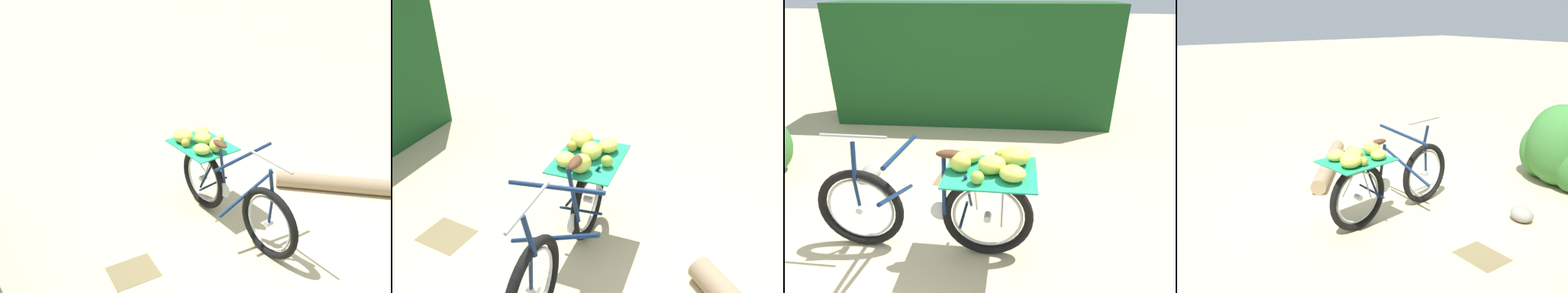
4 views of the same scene
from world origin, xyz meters
TOP-DOWN VIEW (x-y plane):
  - bicycle at (0.16, -0.33)m, footprint 0.75×1.80m
  - leaf_litter_patch at (1.33, -0.05)m, footprint 0.44×0.36m

SIDE VIEW (x-z plane):
  - leaf_litter_patch at x=1.33m, z-range 0.00..0.01m
  - bicycle at x=0.16m, z-range -0.01..1.02m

